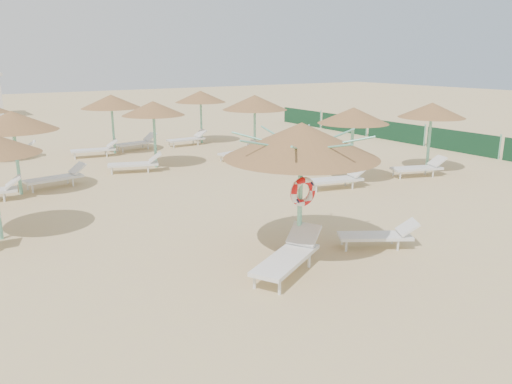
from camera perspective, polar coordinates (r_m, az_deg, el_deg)
ground at (r=11.33m, az=5.95°, el=-7.38°), size 120.00×120.00×0.00m
main_palapa at (r=10.66m, az=5.21°, el=5.84°), size 3.35×3.35×3.00m
lounger_main_a at (r=10.38m, az=3.80°, el=-7.24°), size 2.23×1.61×0.79m
lounger_main_b at (r=12.04m, az=14.00°, el=-4.76°), size 1.84×1.41×0.66m
palapa_field at (r=20.20m, az=-9.59°, el=9.17°), size 18.35×13.94×2.72m
windbreak_fence at (r=27.69m, az=15.69°, el=6.65°), size 0.08×19.84×1.10m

